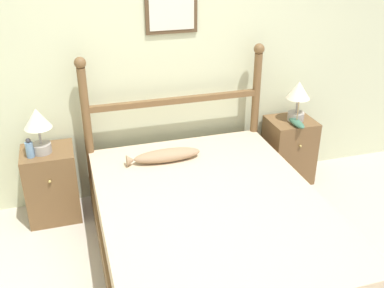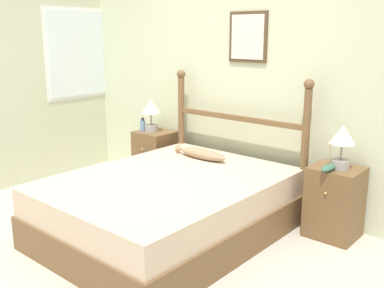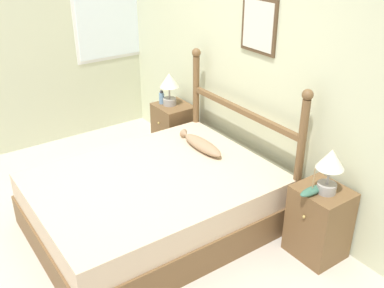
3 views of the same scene
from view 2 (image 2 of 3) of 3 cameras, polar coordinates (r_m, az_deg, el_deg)
ground_plane at (r=3.76m, az=-10.67°, el=-13.49°), size 16.00×16.00×0.00m
wall_back at (r=4.63m, az=5.66°, el=8.43°), size 6.40×0.08×2.55m
bed at (r=3.91m, az=-2.92°, el=-8.00°), size 1.56×2.05×0.52m
headboard at (r=4.50m, az=5.71°, el=1.37°), size 1.58×0.09×1.33m
nightstand_left at (r=5.23m, az=-4.68°, el=-1.71°), size 0.41×0.40×0.62m
nightstand_right at (r=4.06m, az=17.62°, el=-7.06°), size 0.41×0.40×0.62m
table_lamp_left at (r=5.11m, az=-5.23°, el=4.26°), size 0.21×0.21×0.37m
table_lamp_right at (r=3.88m, az=18.54°, el=0.44°), size 0.21×0.21×0.37m
bottle at (r=5.17m, az=-6.28°, el=2.41°), size 0.06×0.06×0.16m
model_boat at (r=3.85m, az=17.02°, el=-2.83°), size 0.08×0.25×0.22m
fish_pillow at (r=4.38m, az=1.21°, el=-1.23°), size 0.60×0.15×0.10m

